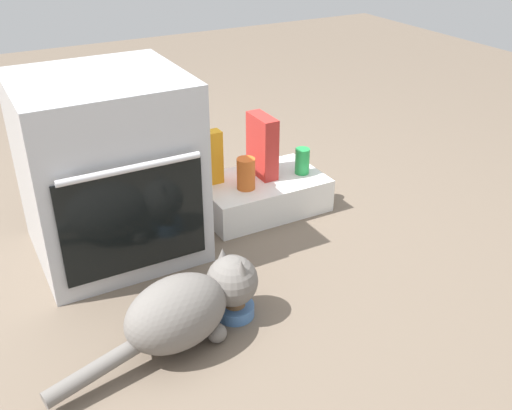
# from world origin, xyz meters

# --- Properties ---
(ground) EXTENTS (8.00, 8.00, 0.00)m
(ground) POSITION_xyz_m (0.00, 0.00, 0.00)
(ground) COLOR #6B5B4C
(oven) EXTENTS (0.62, 0.63, 0.72)m
(oven) POSITION_xyz_m (-0.10, 0.37, 0.36)
(oven) COLOR #B7BABF
(oven) RESTS_ON ground
(pantry_cabinet) EXTENTS (0.56, 0.35, 0.15)m
(pantry_cabinet) POSITION_xyz_m (0.58, 0.38, 0.08)
(pantry_cabinet) COLOR white
(pantry_cabinet) RESTS_ON ground
(food_bowl) EXTENTS (0.13, 0.13, 0.07)m
(food_bowl) POSITION_xyz_m (0.13, -0.25, 0.03)
(food_bowl) COLOR #4C7AB7
(food_bowl) RESTS_ON ground
(cat) EXTENTS (0.75, 0.30, 0.25)m
(cat) POSITION_xyz_m (-0.06, -0.29, 0.13)
(cat) COLOR slate
(cat) RESTS_ON ground
(cereal_box) EXTENTS (0.07, 0.18, 0.28)m
(cereal_box) POSITION_xyz_m (0.61, 0.42, 0.29)
(cereal_box) COLOR #B72D28
(cereal_box) RESTS_ON pantry_cabinet
(sauce_jar) EXTENTS (0.08, 0.08, 0.14)m
(sauce_jar) POSITION_xyz_m (0.47, 0.33, 0.22)
(sauce_jar) COLOR #D16023
(sauce_jar) RESTS_ON pantry_cabinet
(soda_can) EXTENTS (0.07, 0.07, 0.12)m
(soda_can) POSITION_xyz_m (0.77, 0.34, 0.21)
(soda_can) COLOR green
(soda_can) RESTS_ON pantry_cabinet
(juice_carton) EXTENTS (0.09, 0.06, 0.24)m
(juice_carton) POSITION_xyz_m (0.37, 0.45, 0.27)
(juice_carton) COLOR orange
(juice_carton) RESTS_ON pantry_cabinet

